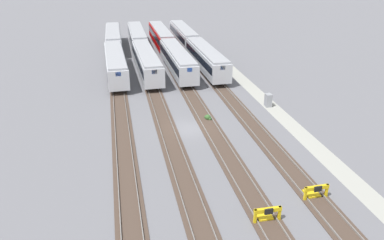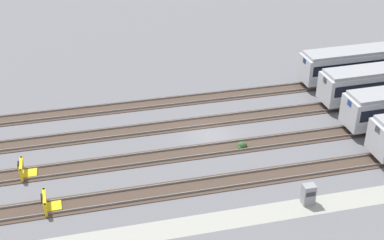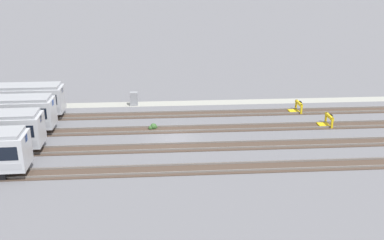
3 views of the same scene
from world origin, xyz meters
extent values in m
plane|color=slate|center=(0.00, 0.00, 0.00)|extent=(400.00, 400.00, 0.00)
cube|color=#9E9E93|center=(0.00, -11.26, 0.00)|extent=(54.00, 2.00, 0.01)
cube|color=#47382D|center=(0.00, -7.04, 0.03)|extent=(90.00, 2.23, 0.06)
cube|color=slate|center=(0.00, -6.32, 0.14)|extent=(90.00, 0.07, 0.15)
cube|color=slate|center=(0.00, -7.76, 0.14)|extent=(90.00, 0.07, 0.15)
cube|color=#47382D|center=(0.00, -2.35, 0.03)|extent=(90.00, 2.24, 0.06)
cube|color=slate|center=(0.00, -1.63, 0.14)|extent=(90.00, 0.07, 0.15)
cube|color=slate|center=(0.00, -3.06, 0.14)|extent=(90.00, 0.07, 0.15)
cube|color=#47382D|center=(0.00, 2.35, 0.03)|extent=(90.00, 2.24, 0.06)
cube|color=slate|center=(0.00, 3.06, 0.14)|extent=(90.00, 0.07, 0.15)
cube|color=slate|center=(0.00, 1.63, 0.14)|extent=(90.00, 0.07, 0.15)
cube|color=#47382D|center=(0.00, 7.04, 0.03)|extent=(90.00, 2.23, 0.06)
cube|color=slate|center=(0.00, 7.76, 0.14)|extent=(90.00, 0.07, 0.15)
cube|color=slate|center=(0.00, 6.32, 0.14)|extent=(90.00, 0.07, 0.15)
cube|color=#B7BABF|center=(20.69, -7.05, 2.05)|extent=(18.03, 2.99, 2.70)
cube|color=black|center=(20.69, -7.05, 2.37)|extent=(17.31, 3.02, 1.08)
cube|color=#A8AAAF|center=(20.69, -7.05, 1.29)|extent=(17.67, 3.01, 0.54)
cube|color=#999BA0|center=(20.69, -7.05, 3.55)|extent=(17.49, 2.70, 0.30)
cube|color=blue|center=(29.65, -6.96, 3.05)|extent=(0.09, 0.70, 0.56)
cube|color=blue|center=(11.73, -7.15, 3.05)|extent=(0.09, 0.70, 0.56)
cube|color=black|center=(26.27, -7.00, 0.35)|extent=(3.62, 2.28, 0.70)
cube|color=black|center=(15.11, -7.11, 0.35)|extent=(3.62, 2.28, 0.70)
cube|color=#B7BABF|center=(20.69, 7.09, 2.05)|extent=(18.06, 3.21, 2.70)
cube|color=black|center=(20.69, 7.09, 2.37)|extent=(17.34, 3.24, 1.08)
cube|color=#A8AAAF|center=(20.69, 7.09, 1.29)|extent=(17.70, 3.23, 0.54)
cube|color=#999BA0|center=(20.69, 7.09, 3.55)|extent=(17.51, 2.92, 0.30)
cube|color=blue|center=(29.65, 7.30, 3.05)|extent=(0.10, 0.70, 0.56)
cube|color=blue|center=(11.73, 6.88, 3.05)|extent=(0.10, 0.70, 0.56)
cube|color=black|center=(26.27, 7.22, 0.35)|extent=(3.65, 2.32, 0.70)
cube|color=black|center=(15.11, 6.96, 0.35)|extent=(3.65, 2.32, 0.70)
cube|color=#B7BABF|center=(39.59, 2.40, 2.05)|extent=(18.02, 2.95, 2.70)
cube|color=black|center=(39.59, 2.40, 2.37)|extent=(17.30, 2.99, 1.08)
cube|color=#A8AAAF|center=(39.59, 2.40, 1.29)|extent=(17.66, 2.98, 0.54)
cube|color=#999BA0|center=(39.59, 2.40, 3.55)|extent=(17.48, 2.67, 0.30)
cube|color=blue|center=(48.55, 2.33, 3.05)|extent=(0.09, 0.70, 0.56)
cube|color=blue|center=(30.63, 2.48, 3.05)|extent=(0.09, 0.70, 0.56)
cube|color=black|center=(45.17, 2.36, 0.35)|extent=(3.62, 2.27, 0.70)
cube|color=black|center=(34.01, 2.45, 0.35)|extent=(3.62, 2.27, 0.70)
cube|color=#B7BABF|center=(39.55, -6.98, 2.05)|extent=(18.00, 2.82, 2.70)
cube|color=black|center=(39.55, -6.98, 2.37)|extent=(17.28, 2.86, 1.08)
cube|color=#A8AAAF|center=(39.55, -6.98, 1.29)|extent=(17.64, 2.85, 0.54)
cube|color=#999BA0|center=(39.55, -6.98, 3.55)|extent=(17.46, 2.54, 0.30)
cube|color=blue|center=(48.51, -6.97, 3.05)|extent=(0.08, 0.70, 0.56)
cube|color=blue|center=(30.59, -6.99, 3.05)|extent=(0.08, 0.70, 0.56)
cube|color=black|center=(45.13, -6.98, 0.35)|extent=(3.60, 2.24, 0.70)
cube|color=black|center=(33.97, -6.99, 0.35)|extent=(3.60, 2.24, 0.70)
cube|color=#A80F0F|center=(39.33, -2.31, 2.05)|extent=(18.02, 2.93, 2.70)
cube|color=black|center=(39.33, -2.31, 2.37)|extent=(17.30, 2.96, 1.08)
cube|color=#990000|center=(39.33, -2.31, 1.29)|extent=(17.66, 2.95, 0.54)
cube|color=#999BA0|center=(39.33, -2.31, 3.55)|extent=(17.48, 2.64, 0.30)
cube|color=blue|center=(48.29, -2.25, 3.05)|extent=(0.08, 0.70, 0.56)
cube|color=blue|center=(30.37, -2.38, 3.05)|extent=(0.08, 0.70, 0.56)
cube|color=black|center=(44.91, -2.27, 0.35)|extent=(3.62, 2.27, 0.70)
cube|color=black|center=(33.75, -2.35, 0.35)|extent=(3.62, 2.27, 0.70)
cube|color=#B7BABF|center=(20.69, 2.40, 2.05)|extent=(18.06, 3.22, 2.70)
cube|color=black|center=(20.69, 2.40, 2.37)|extent=(17.34, 3.24, 1.08)
cube|color=#A8AAAF|center=(20.69, 2.40, 1.29)|extent=(17.70, 3.24, 0.54)
cube|color=#999BA0|center=(20.69, 2.40, 3.55)|extent=(17.51, 2.92, 0.30)
cube|color=blue|center=(29.65, 2.61, 3.05)|extent=(0.10, 0.70, 0.56)
cube|color=blue|center=(11.73, 2.20, 3.05)|extent=(0.10, 0.70, 0.56)
cube|color=black|center=(26.27, 2.53, 0.35)|extent=(3.65, 2.32, 0.70)
cube|color=black|center=(15.11, 2.27, 0.35)|extent=(3.65, 2.32, 0.70)
cube|color=#B7BABF|center=(39.48, 7.03, 2.05)|extent=(18.03, 2.98, 2.70)
cube|color=black|center=(39.48, 7.03, 2.37)|extent=(17.31, 3.01, 1.08)
cube|color=#A8AAAF|center=(39.48, 7.03, 1.29)|extent=(17.67, 3.00, 0.54)
cube|color=#999BA0|center=(39.48, 7.03, 3.55)|extent=(17.48, 2.69, 0.30)
cube|color=blue|center=(48.44, 6.95, 3.05)|extent=(0.09, 0.70, 0.56)
cube|color=blue|center=(30.52, 7.12, 3.05)|extent=(0.09, 0.70, 0.56)
cube|color=black|center=(45.06, 6.98, 0.35)|extent=(3.62, 2.28, 0.70)
cube|color=black|center=(33.90, 7.09, 0.35)|extent=(3.62, 2.28, 0.70)
cube|color=#B7BABF|center=(20.69, -2.40, 2.05)|extent=(18.04, 3.07, 2.70)
cube|color=black|center=(20.69, -2.40, 2.37)|extent=(17.32, 3.10, 1.08)
cube|color=#A8AAAF|center=(20.69, -2.40, 1.29)|extent=(17.68, 3.09, 0.54)
cube|color=#999BA0|center=(20.69, -2.40, 3.55)|extent=(17.50, 2.78, 0.30)
cube|color=blue|center=(29.65, -2.27, 3.05)|extent=(0.09, 0.70, 0.56)
cube|color=blue|center=(11.73, -2.54, 3.05)|extent=(0.09, 0.70, 0.56)
cube|color=black|center=(26.27, -2.32, 0.35)|extent=(3.63, 2.29, 0.70)
cube|color=black|center=(15.11, -2.49, 0.35)|extent=(3.63, 2.29, 0.70)
cube|color=gold|center=(-14.33, -6.14, 0.57)|extent=(0.19, 0.19, 1.15)
cube|color=gold|center=(-14.27, -7.94, 0.57)|extent=(0.19, 0.19, 1.15)
cube|color=gold|center=(-14.30, -7.04, 1.00)|extent=(0.31, 2.01, 0.30)
cube|color=gold|center=(-13.75, -7.02, 0.09)|extent=(1.14, 1.12, 0.18)
cube|color=black|center=(-14.48, -7.04, 1.00)|extent=(0.14, 0.60, 0.44)
cube|color=gold|center=(-16.06, -1.45, 0.57)|extent=(0.18, 0.18, 1.15)
cube|color=gold|center=(-16.08, -3.25, 0.57)|extent=(0.18, 0.18, 1.15)
cube|color=gold|center=(-16.07, -2.35, 1.00)|extent=(0.26, 2.00, 0.30)
cube|color=gold|center=(-15.52, -2.35, 0.09)|extent=(1.11, 1.09, 0.18)
cube|color=black|center=(-16.25, -2.34, 1.00)|extent=(0.13, 0.60, 0.44)
cube|color=gray|center=(4.34, -10.86, 0.80)|extent=(0.90, 0.70, 1.60)
cube|color=#333338|center=(4.34, -11.22, 1.04)|extent=(0.70, 0.04, 0.36)
sphere|color=#38602D|center=(1.99, -2.63, 0.28)|extent=(0.64, 0.64, 0.64)
sphere|color=#38602D|center=(2.29, -2.51, 0.18)|extent=(0.44, 0.44, 0.44)
sphere|color=#38602D|center=(1.77, -2.81, 0.14)|extent=(0.36, 0.36, 0.36)
camera|label=1|loc=(-35.65, 7.19, 17.27)|focal=35.00mm
camera|label=2|loc=(-11.21, -38.96, 24.79)|focal=50.00mm
camera|label=3|loc=(1.18, 40.12, 15.92)|focal=42.00mm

